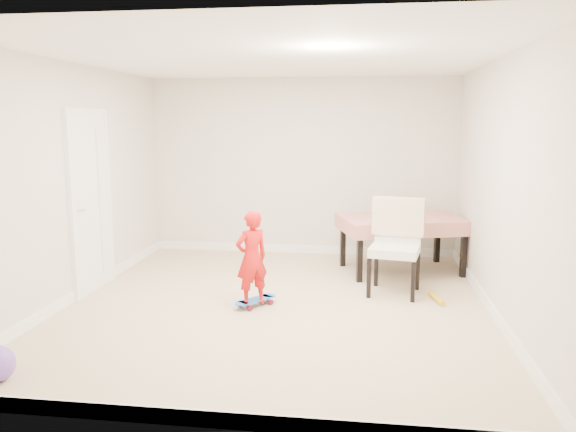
# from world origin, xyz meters

# --- Properties ---
(ground) EXTENTS (5.00, 5.00, 0.00)m
(ground) POSITION_xyz_m (0.00, 0.00, 0.00)
(ground) COLOR #C4AC88
(ground) RESTS_ON ground
(ceiling) EXTENTS (4.50, 5.00, 0.04)m
(ceiling) POSITION_xyz_m (0.00, 0.00, 2.58)
(ceiling) COLOR white
(ceiling) RESTS_ON wall_back
(wall_back) EXTENTS (4.50, 0.04, 2.60)m
(wall_back) POSITION_xyz_m (0.00, 2.48, 1.30)
(wall_back) COLOR beige
(wall_back) RESTS_ON ground
(wall_front) EXTENTS (4.50, 0.04, 2.60)m
(wall_front) POSITION_xyz_m (0.00, -2.48, 1.30)
(wall_front) COLOR beige
(wall_front) RESTS_ON ground
(wall_left) EXTENTS (0.04, 5.00, 2.60)m
(wall_left) POSITION_xyz_m (-2.23, 0.00, 1.30)
(wall_left) COLOR beige
(wall_left) RESTS_ON ground
(wall_right) EXTENTS (0.04, 5.00, 2.60)m
(wall_right) POSITION_xyz_m (2.23, 0.00, 1.30)
(wall_right) COLOR beige
(wall_right) RESTS_ON ground
(door) EXTENTS (0.11, 0.94, 2.11)m
(door) POSITION_xyz_m (-2.22, 0.30, 1.02)
(door) COLOR white
(door) RESTS_ON ground
(baseboard_back) EXTENTS (4.50, 0.02, 0.12)m
(baseboard_back) POSITION_xyz_m (0.00, 2.49, 0.06)
(baseboard_back) COLOR white
(baseboard_back) RESTS_ON ground
(baseboard_front) EXTENTS (4.50, 0.02, 0.12)m
(baseboard_front) POSITION_xyz_m (0.00, -2.49, 0.06)
(baseboard_front) COLOR white
(baseboard_front) RESTS_ON ground
(baseboard_left) EXTENTS (0.02, 5.00, 0.12)m
(baseboard_left) POSITION_xyz_m (-2.24, 0.00, 0.06)
(baseboard_left) COLOR white
(baseboard_left) RESTS_ON ground
(baseboard_right) EXTENTS (0.02, 5.00, 0.12)m
(baseboard_right) POSITION_xyz_m (2.24, 0.00, 0.06)
(baseboard_right) COLOR white
(baseboard_right) RESTS_ON ground
(dining_table) EXTENTS (1.78, 1.40, 0.73)m
(dining_table) POSITION_xyz_m (1.42, 1.61, 0.37)
(dining_table) COLOR #B92509
(dining_table) RESTS_ON ground
(dining_chair) EXTENTS (0.71, 0.77, 1.09)m
(dining_chair) POSITION_xyz_m (1.28, 0.60, 0.55)
(dining_chair) COLOR white
(dining_chair) RESTS_ON ground
(skateboard) EXTENTS (0.48, 0.54, 0.08)m
(skateboard) POSITION_xyz_m (-0.22, -0.05, 0.04)
(skateboard) COLOR blue
(skateboard) RESTS_ON ground
(child) EXTENTS (0.44, 0.42, 1.01)m
(child) POSITION_xyz_m (-0.25, -0.10, 0.51)
(child) COLOR red
(child) RESTS_ON ground
(foam_toy) EXTENTS (0.15, 0.40, 0.06)m
(foam_toy) POSITION_xyz_m (1.74, 0.38, 0.03)
(foam_toy) COLOR gold
(foam_toy) RESTS_ON ground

